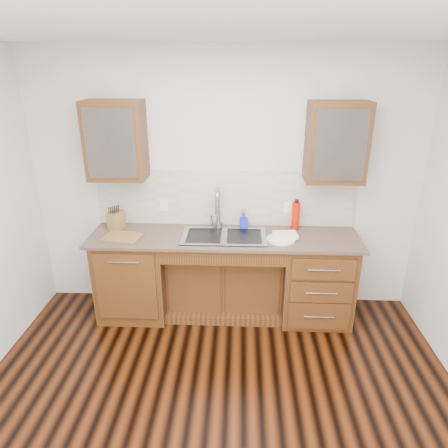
{
  "coord_description": "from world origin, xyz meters",
  "views": [
    {
      "loc": [
        0.16,
        -2.23,
        2.52
      ],
      "look_at": [
        0.0,
        1.4,
        1.05
      ],
      "focal_mm": 32.0,
      "sensor_mm": 36.0,
      "label": 1
    }
  ],
  "objects_px": {
    "knife_block": "(116,220)",
    "water_bottle": "(296,216)",
    "soap_bottle": "(244,221)",
    "plate": "(281,240)",
    "cutting_board": "(122,237)"
  },
  "relations": [
    {
      "from": "soap_bottle",
      "to": "water_bottle",
      "type": "height_order",
      "value": "water_bottle"
    },
    {
      "from": "soap_bottle",
      "to": "water_bottle",
      "type": "relative_size",
      "value": 0.56
    },
    {
      "from": "knife_block",
      "to": "cutting_board",
      "type": "distance_m",
      "value": 0.27
    },
    {
      "from": "water_bottle",
      "to": "knife_block",
      "type": "distance_m",
      "value": 1.86
    },
    {
      "from": "knife_block",
      "to": "water_bottle",
      "type": "bearing_deg",
      "value": 22.97
    },
    {
      "from": "cutting_board",
      "to": "water_bottle",
      "type": "bearing_deg",
      "value": 9.59
    },
    {
      "from": "soap_bottle",
      "to": "plate",
      "type": "xyz_separation_m",
      "value": [
        0.36,
        -0.3,
        -0.07
      ]
    },
    {
      "from": "knife_block",
      "to": "cutting_board",
      "type": "bearing_deg",
      "value": -40.9
    },
    {
      "from": "soap_bottle",
      "to": "plate",
      "type": "distance_m",
      "value": 0.48
    },
    {
      "from": "plate",
      "to": "cutting_board",
      "type": "distance_m",
      "value": 1.56
    },
    {
      "from": "water_bottle",
      "to": "plate",
      "type": "distance_m",
      "value": 0.36
    },
    {
      "from": "soap_bottle",
      "to": "plate",
      "type": "bearing_deg",
      "value": -51.17
    },
    {
      "from": "water_bottle",
      "to": "knife_block",
      "type": "xyz_separation_m",
      "value": [
        -1.85,
        -0.07,
        -0.05
      ]
    },
    {
      "from": "plate",
      "to": "knife_block",
      "type": "relative_size",
      "value": 1.48
    },
    {
      "from": "soap_bottle",
      "to": "knife_block",
      "type": "relative_size",
      "value": 0.86
    }
  ]
}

